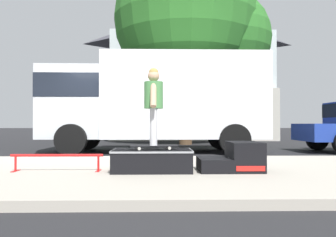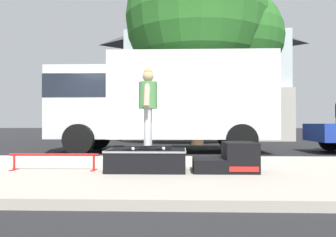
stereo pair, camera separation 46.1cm
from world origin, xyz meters
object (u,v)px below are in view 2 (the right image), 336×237
(grind_rail, at_px, (54,158))
(box_truck, at_px, (161,99))
(kicker_ramp, at_px, (230,159))
(skater_kid, at_px, (148,100))
(skate_box, at_px, (147,159))
(skateboard, at_px, (148,146))
(street_tree_main, at_px, (206,23))

(grind_rail, relative_size, box_truck, 0.22)
(kicker_ramp, distance_m, skater_kid, 1.67)
(grind_rail, bearing_deg, skate_box, -1.08)
(kicker_ramp, xyz_separation_m, skateboard, (-1.36, -0.01, 0.21))
(skater_kid, bearing_deg, skateboard, -45.00)
(skate_box, xyz_separation_m, skateboard, (0.02, -0.01, 0.22))
(kicker_ramp, height_order, skateboard, kicker_ramp)
(kicker_ramp, relative_size, skater_kid, 0.80)
(skate_box, relative_size, grind_rail, 0.86)
(skater_kid, xyz_separation_m, street_tree_main, (1.62, 9.60, 4.00))
(skateboard, distance_m, street_tree_main, 10.84)
(skate_box, distance_m, grind_rail, 1.57)
(kicker_ramp, distance_m, skateboard, 1.37)
(box_truck, xyz_separation_m, street_tree_main, (1.72, 4.14, 3.60))
(kicker_ramp, bearing_deg, box_truck, 104.86)
(box_truck, bearing_deg, skater_kid, -89.03)
(skate_box, xyz_separation_m, grind_rail, (-1.57, 0.03, 0.02))
(kicker_ramp, distance_m, grind_rail, 2.95)
(skate_box, relative_size, kicker_ramp, 1.27)
(skate_box, xyz_separation_m, street_tree_main, (1.65, 9.60, 4.99))
(skate_box, height_order, kicker_ramp, kicker_ramp)
(kicker_ramp, xyz_separation_m, grind_rail, (-2.95, 0.03, 0.01))
(skate_box, bearing_deg, skater_kid, -18.47)
(kicker_ramp, height_order, grind_rail, kicker_ramp)
(skate_box, relative_size, skateboard, 1.62)
(grind_rail, height_order, box_truck, box_truck)
(kicker_ramp, height_order, street_tree_main, street_tree_main)
(skate_box, bearing_deg, kicker_ramp, -0.02)
(skateboard, bearing_deg, box_truck, 90.97)
(skate_box, distance_m, kicker_ramp, 1.38)
(skate_box, height_order, grind_rail, skate_box)
(grind_rail, xyz_separation_m, street_tree_main, (3.22, 9.57, 4.96))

